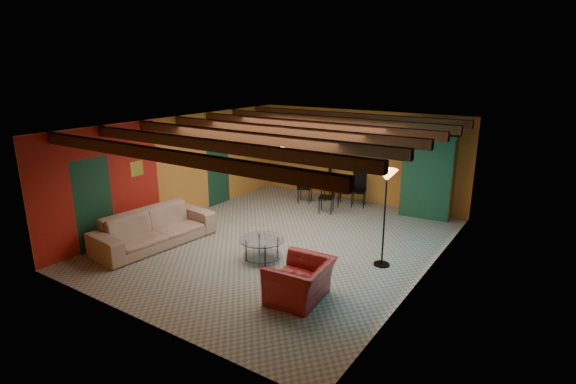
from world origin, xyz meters
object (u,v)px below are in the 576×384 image
Objects in this scene: armchair at (300,281)px; dining_table at (331,187)px; coffee_table at (262,249)px; potted_plant at (434,126)px; floor_lamp at (384,218)px; armoire at (429,177)px; sofa at (154,228)px; vase at (332,167)px.

armchair is 5.64m from dining_table.
coffee_table is at bearing -126.91° from armchair.
floor_lamp is at bearing -87.04° from potted_plant.
potted_plant reaches higher than armoire.
coffee_table is at bearing -69.30° from sofa.
coffee_table is 0.47× the size of floor_lamp.
armoire reaches higher than dining_table.
floor_lamp reaches higher than coffee_table.
armchair is (4.06, -0.28, -0.04)m from sofa.
coffee_table is 2.59m from floor_lamp.
sofa is 5.32m from vase.
armoire reaches higher than coffee_table.
sofa is 5.09m from floor_lamp.
coffee_table is 4.31m from dining_table.
potted_plant reaches higher than dining_table.
armchair is 2.25× the size of potted_plant.
armoire reaches higher than armchair.
potted_plant is (2.64, 0.53, 1.91)m from dining_table.
potted_plant reaches higher than vase.
coffee_table is 5.26m from armoire.
armoire is (4.53, 5.46, 0.69)m from sofa.
potted_plant is at bearing 67.34° from coffee_table.
dining_table is at bearing 98.61° from coffee_table.
dining_table is 3.30m from potted_plant.
vase is (-2.83, 3.09, 0.12)m from floor_lamp.
potted_plant reaches higher than floor_lamp.
floor_lamp is 3.90m from potted_plant.
coffee_table is 1.94× the size of potted_plant.
armchair is 0.54× the size of floor_lamp.
dining_table is (-2.17, 5.20, 0.16)m from armchair.
floor_lamp is (2.83, -3.09, 0.50)m from dining_table.
potted_plant is 2.32× the size of vase.
coffee_table is 4.39m from vase.
sofa is at bearing -110.95° from vase.
armoire is at bearing 67.34° from coffee_table.
sofa is 7.37m from potted_plant.
coffee_table is at bearing -81.39° from dining_table.
dining_table is 2.76m from armoire.
armchair is 5.80m from armoire.
floor_lamp reaches higher than dining_table.
sofa is 2.49× the size of armchair.
dining_table is 4.22m from floor_lamp.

